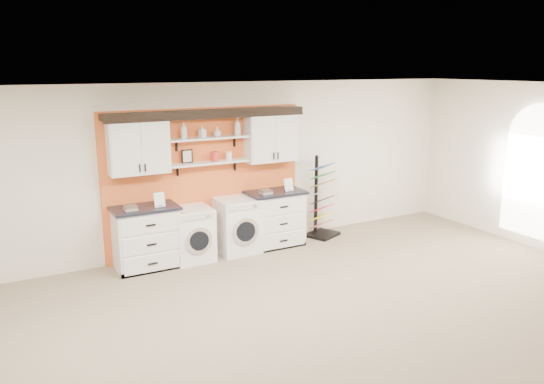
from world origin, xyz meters
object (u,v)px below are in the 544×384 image
base_cabinet_right (275,218)px  washer (192,234)px  dryer (237,225)px  base_cabinet_left (146,237)px  sample_rack (322,210)px

base_cabinet_right → washer: size_ratio=1.14×
washer → dryer: dryer is taller
base_cabinet_right → washer: 1.53m
dryer → washer: bearing=-180.0°
base_cabinet_left → washer: bearing=-0.3°
washer → dryer: (0.80, 0.00, 0.03)m
base_cabinet_left → base_cabinet_right: base_cabinet_left is taller
base_cabinet_left → base_cabinet_right: bearing=0.0°
base_cabinet_left → base_cabinet_right: size_ratio=1.01×
dryer → sample_rack: sample_rack is taller
washer → dryer: bearing=0.0°
base_cabinet_left → dryer: size_ratio=1.08×
washer → dryer: 0.80m
base_cabinet_left → dryer: 1.53m
sample_rack → base_cabinet_right: bearing=158.3°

